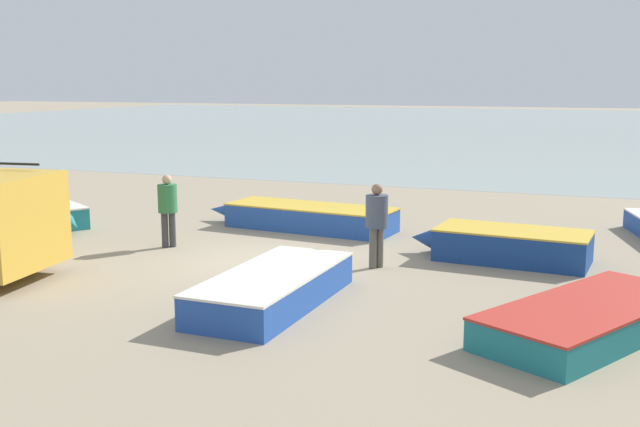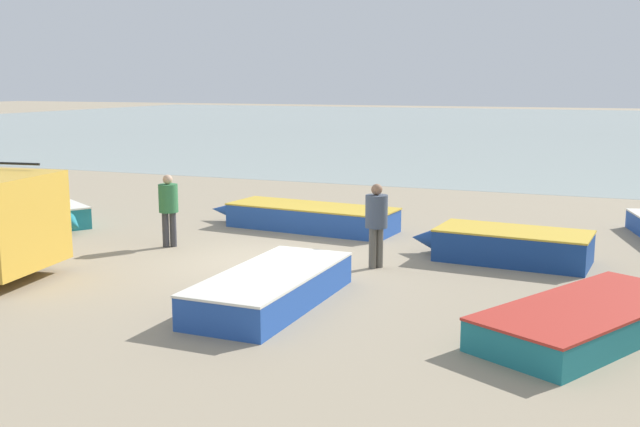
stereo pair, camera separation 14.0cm
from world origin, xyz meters
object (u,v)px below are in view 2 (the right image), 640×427
fishing_rowboat_4 (506,245)px  fishing_rowboat_0 (593,318)px  fishing_rowboat_1 (306,217)px  fisherman_1 (168,204)px  fisherman_0 (376,218)px  fishing_rowboat_5 (275,286)px  fishing_rowboat_3 (43,210)px

fishing_rowboat_4 → fishing_rowboat_0: bearing=118.4°
fishing_rowboat_0 → fishing_rowboat_4: size_ratio=1.23×
fishing_rowboat_1 → fishing_rowboat_4: bearing=167.9°
fishing_rowboat_4 → fisherman_1: (-7.42, -1.41, 0.66)m
fishing_rowboat_4 → fishing_rowboat_1: bearing=-13.0°
fisherman_0 → fisherman_1: 5.02m
fishing_rowboat_0 → fisherman_1: 9.73m
fishing_rowboat_5 → fisherman_0: size_ratio=2.66×
fishing_rowboat_0 → fishing_rowboat_5: (-5.16, -0.24, 0.04)m
fishing_rowboat_4 → fisherman_0: size_ratio=2.24×
fishing_rowboat_1 → fisherman_0: (2.91, -3.29, 0.73)m
fishing_rowboat_5 → fisherman_1: fisherman_1 is taller
fishing_rowboat_1 → fishing_rowboat_3: fishing_rowboat_1 is taller
fisherman_0 → fisherman_1: bearing=32.4°
fishing_rowboat_0 → fisherman_0: fisherman_0 is taller
fishing_rowboat_4 → fisherman_1: bearing=15.6°
fishing_rowboat_4 → fisherman_1: size_ratio=2.32×
fishing_rowboat_4 → fisherman_0: bearing=38.1°
fishing_rowboat_1 → fisherman_0: fisherman_0 is taller
fisherman_1 → fishing_rowboat_4: bearing=63.9°
fisherman_0 → fishing_rowboat_5: bearing=107.2°
fishing_rowboat_1 → fisherman_0: size_ratio=3.11×
fishing_rowboat_0 → fishing_rowboat_1: bearing=78.6°
fishing_rowboat_0 → fisherman_1: size_ratio=2.86×
fishing_rowboat_3 → fishing_rowboat_4: fishing_rowboat_4 is taller
fishing_rowboat_0 → fishing_rowboat_3: bearing=101.3°
fishing_rowboat_5 → fishing_rowboat_3: bearing=64.5°
fishing_rowboat_0 → fisherman_0: 5.10m
fishing_rowboat_5 → fisherman_1: (-4.11, 3.10, 0.71)m
fishing_rowboat_0 → fishing_rowboat_5: bearing=121.1°
fishing_rowboat_0 → fishing_rowboat_3: fishing_rowboat_3 is taller
fishing_rowboat_5 → fishing_rowboat_4: bearing=-34.7°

